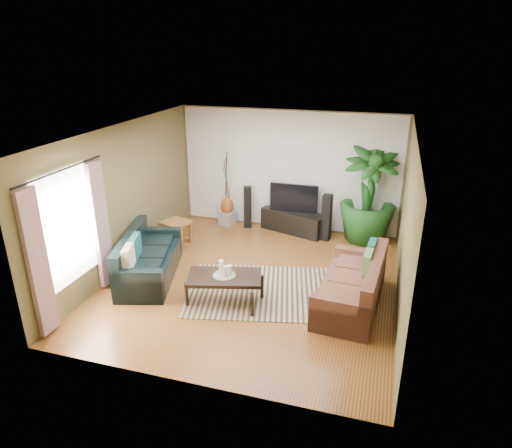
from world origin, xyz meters
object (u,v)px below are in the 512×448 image
at_px(vase, 227,206).
at_px(side_table, 177,233).
at_px(coffee_table, 225,289).
at_px(pedestal, 227,218).
at_px(sofa_left, 149,256).
at_px(television, 294,198).
at_px(potted_plant, 368,195).
at_px(speaker_right, 327,217).
at_px(sofa_right, 351,282).
at_px(tv_stand, 293,222).
at_px(speaker_left, 248,207).

bearing_deg(vase, side_table, -113.61).
height_order(coffee_table, vase, vase).
bearing_deg(vase, pedestal, 0.00).
distance_m(sofa_left, television, 3.54).
distance_m(sofa_left, coffee_table, 1.68).
xyz_separation_m(television, side_table, (-2.21, -1.43, -0.54)).
bearing_deg(potted_plant, television, 180.00).
distance_m(speaker_right, pedestal, 2.40).
bearing_deg(side_table, pedestal, 66.39).
bearing_deg(pedestal, sofa_right, -41.34).
bearing_deg(sofa_right, tv_stand, -146.19).
bearing_deg(potted_plant, side_table, -159.39).
xyz_separation_m(television, speaker_left, (-1.08, 0.00, -0.32)).
distance_m(sofa_left, speaker_right, 3.86).
height_order(coffee_table, television, television).
bearing_deg(tv_stand, pedestal, -161.84).
xyz_separation_m(sofa_right, television, (-1.56, 2.77, 0.38)).
xyz_separation_m(sofa_right, side_table, (-3.77, 1.34, -0.15)).
bearing_deg(vase, coffee_table, -70.71).
bearing_deg(television, speaker_left, 180.00).
bearing_deg(potted_plant, coffee_table, -121.79).
bearing_deg(sofa_left, tv_stand, -51.79).
xyz_separation_m(sofa_right, tv_stand, (-1.56, 2.77, -0.18)).
xyz_separation_m(coffee_table, tv_stand, (0.44, 3.29, -0.00)).
height_order(coffee_table, pedestal, coffee_table).
relative_size(sofa_right, speaker_left, 2.06).
bearing_deg(sofa_right, side_table, -105.18).
bearing_deg(speaker_right, coffee_table, -102.44).
bearing_deg(speaker_left, television, -19.17).
bearing_deg(speaker_right, side_table, -148.76).
relative_size(television, speaker_right, 1.05).
xyz_separation_m(speaker_left, vase, (-0.50, -0.01, -0.01)).
distance_m(tv_stand, vase, 1.60).
height_order(sofa_right, side_table, sofa_right).
relative_size(television, pedestal, 3.35).
bearing_deg(coffee_table, side_table, 118.85).
bearing_deg(sofa_left, speaker_left, -34.83).
relative_size(sofa_left, potted_plant, 0.95).
bearing_deg(side_table, tv_stand, 32.98).
relative_size(sofa_right, coffee_table, 1.66).
bearing_deg(coffee_table, tv_stand, 67.62).
xyz_separation_m(tv_stand, pedestal, (-1.58, -0.01, -0.08)).
distance_m(sofa_right, coffee_table, 2.07).
height_order(sofa_right, speaker_right, speaker_right).
height_order(tv_stand, speaker_left, speaker_left).
distance_m(pedestal, vase, 0.31).
bearing_deg(coffee_table, television, 67.62).
relative_size(sofa_left, speaker_left, 2.03).
relative_size(sofa_left, speaker_right, 1.91).
xyz_separation_m(television, vase, (-1.58, -0.01, -0.34)).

